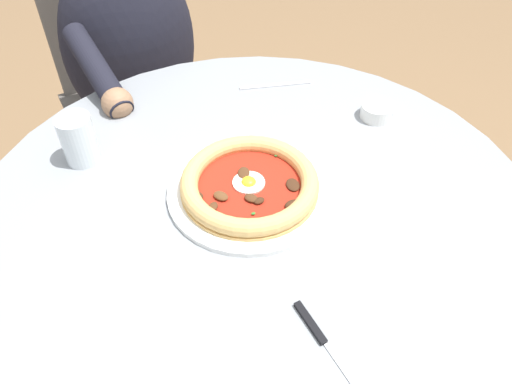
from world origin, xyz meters
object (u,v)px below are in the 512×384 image
at_px(steak_knife, 323,342).
at_px(ramekin_capers, 377,111).
at_px(dining_table, 256,258).
at_px(diner_person, 142,108).
at_px(pizza_on_plate, 249,186).
at_px(water_glass, 79,142).
at_px(fork_utensil, 275,85).
at_px(cafe_chair_diner, 126,80).

distance_m(steak_knife, ramekin_capers, 0.56).
xyz_separation_m(dining_table, steak_knife, (0.01, 0.29, 0.16)).
bearing_deg(diner_person, pizza_on_plate, 97.69).
bearing_deg(pizza_on_plate, steak_knife, 88.18).
height_order(water_glass, diner_person, diner_person).
distance_m(water_glass, fork_utensil, 0.47).
distance_m(pizza_on_plate, diner_person, 0.72).
relative_size(ramekin_capers, diner_person, 0.06).
relative_size(diner_person, cafe_chair_diner, 1.31).
relative_size(dining_table, water_glass, 10.53).
distance_m(water_glass, steak_knife, 0.59).
bearing_deg(cafe_chair_diner, water_glass, 74.79).
distance_m(steak_knife, cafe_chair_diner, 1.16).
bearing_deg(steak_knife, water_glass, -63.97).
distance_m(ramekin_capers, cafe_chair_diner, 0.86).
xyz_separation_m(pizza_on_plate, fork_utensil, (-0.19, -0.31, -0.02)).
height_order(pizza_on_plate, fork_utensil, pizza_on_plate).
bearing_deg(cafe_chair_diner, pizza_on_plate, 97.51).
distance_m(dining_table, ramekin_capers, 0.41).
bearing_deg(ramekin_capers, cafe_chair_diner, -57.08).
xyz_separation_m(pizza_on_plate, steak_knife, (0.01, 0.32, -0.02)).
xyz_separation_m(water_glass, fork_utensil, (-0.46, -0.10, -0.04)).
distance_m(water_glass, diner_person, 0.56).
distance_m(dining_table, steak_knife, 0.33).
relative_size(fork_utensil, diner_person, 0.14).
relative_size(water_glass, diner_person, 0.09).
bearing_deg(ramekin_capers, dining_table, 23.65).
xyz_separation_m(ramekin_capers, cafe_chair_diner, (0.45, -0.69, -0.23)).
distance_m(dining_table, pizza_on_plate, 0.18).
bearing_deg(steak_knife, cafe_chair_diner, -85.12).
relative_size(dining_table, ramekin_capers, 15.20).
relative_size(pizza_on_plate, water_glass, 3.07).
relative_size(steak_knife, fork_utensil, 1.25).
bearing_deg(fork_utensil, steak_knife, 72.81).
height_order(steak_knife, fork_utensil, steak_knife).
relative_size(pizza_on_plate, ramekin_capers, 4.43).
height_order(pizza_on_plate, diner_person, diner_person).
height_order(water_glass, steak_knife, water_glass).
distance_m(fork_utensil, diner_person, 0.51).
bearing_deg(dining_table, pizza_on_plate, -87.07).
bearing_deg(cafe_chair_diner, fork_utensil, 120.42).
bearing_deg(water_glass, steak_knife, 116.03).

